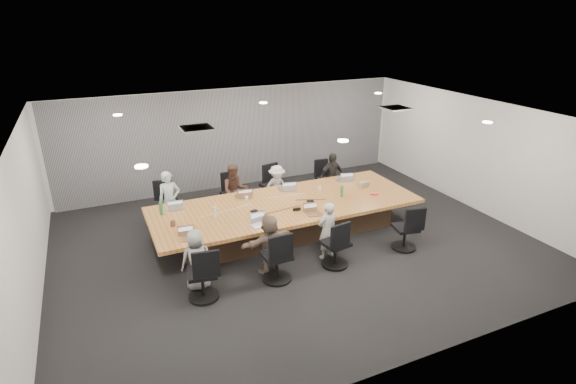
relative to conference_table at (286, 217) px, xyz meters
name	(u,v)px	position (x,y,z in m)	size (l,w,h in m)	color
floor	(295,242)	(0.00, -0.50, -0.40)	(10.00, 8.00, 0.00)	black
ceiling	(296,117)	(0.00, -0.50, 2.40)	(10.00, 8.00, 0.00)	white
wall_back	(236,138)	(0.00, 3.50, 1.00)	(10.00, 2.80, 0.00)	silver
wall_front	(423,280)	(0.00, -4.50, 1.00)	(10.00, 2.80, 0.00)	silver
wall_left	(25,227)	(-5.00, -0.50, 1.00)	(8.00, 2.80, 0.00)	silver
wall_right	(475,154)	(5.00, -0.50, 1.00)	(8.00, 2.80, 0.00)	silver
curtain	(237,138)	(0.00, 3.42, 1.00)	(9.80, 0.04, 2.80)	gray
conference_table	(286,217)	(0.00, 0.00, 0.00)	(6.00, 2.20, 0.74)	#473222
chair_0	(168,207)	(-2.34, 1.70, 0.00)	(0.54, 0.54, 0.80)	black
chair_1	(231,197)	(-0.76, 1.70, -0.02)	(0.52, 0.52, 0.77)	black
chair_2	(272,188)	(0.34, 1.70, 0.03)	(0.59, 0.59, 0.87)	black
chair_3	(325,182)	(1.93, 1.70, -0.04)	(0.49, 0.49, 0.73)	black
chair_4	(202,277)	(-2.37, -1.70, 0.03)	(0.58, 0.58, 0.86)	black
chair_5	(277,259)	(-0.96, -1.70, 0.04)	(0.59, 0.59, 0.88)	black
chair_6	(335,247)	(0.31, -1.70, 0.01)	(0.56, 0.56, 0.83)	black
chair_7	(405,231)	(2.01, -1.70, 0.01)	(0.55, 0.55, 0.82)	black
person_0	(170,201)	(-2.34, 1.35, 0.29)	(0.51, 0.33, 1.39)	#AEC4CC
laptop_0	(174,207)	(-2.34, 0.80, 0.35)	(0.34, 0.23, 0.02)	#B2B2B7
person_1	(235,191)	(-0.76, 1.35, 0.27)	(0.65, 0.51, 1.34)	#4E332A
laptop_1	(242,196)	(-0.76, 0.80, 0.35)	(0.34, 0.23, 0.02)	#8C6647
person_2	(277,187)	(0.34, 1.35, 0.18)	(0.75, 0.43, 1.17)	silver
laptop_2	(286,189)	(0.34, 0.80, 0.35)	(0.36, 0.25, 0.02)	#B2B2B7
person_3	(332,176)	(1.93, 1.35, 0.24)	(0.75, 0.31, 1.29)	#272727
laptop_3	(342,179)	(1.93, 0.80, 0.35)	(0.35, 0.24, 0.02)	#B2B2B7
person_4	(197,260)	(-2.37, -1.35, 0.18)	(0.57, 0.37, 1.17)	gray
laptop_4	(189,239)	(-2.37, -0.80, 0.35)	(0.30, 0.21, 0.02)	#8C6647
person_5	(269,244)	(-0.96, -1.35, 0.20)	(1.11, 0.35, 1.20)	#816A5A
laptop_5	(259,225)	(-0.96, -0.80, 0.35)	(0.34, 0.23, 0.02)	#B2B2B7
person_6	(327,231)	(0.31, -1.35, 0.21)	(0.45, 0.29, 1.23)	#B2B2B2
laptop_6	(315,214)	(0.31, -0.80, 0.35)	(0.31, 0.21, 0.02)	#8C6647
bottle_green_left	(161,208)	(-2.65, 0.55, 0.48)	(0.08, 0.08, 0.28)	#37743D
bottle_green_right	(342,191)	(1.34, -0.16, 0.47)	(0.07, 0.07, 0.26)	#37743D
bottle_clear	(215,212)	(-1.66, -0.05, 0.46)	(0.07, 0.07, 0.23)	silver
cup_white_far	(247,199)	(-0.76, 0.51, 0.39)	(0.08, 0.08, 0.10)	white
cup_white_near	(320,189)	(1.06, 0.39, 0.38)	(0.07, 0.07, 0.09)	white
mug_brown	(173,223)	(-2.54, -0.11, 0.40)	(0.10, 0.10, 0.12)	brown
mic_left	(254,211)	(-0.81, -0.12, 0.35)	(0.14, 0.09, 0.03)	black
mic_right	(310,201)	(0.53, -0.15, 0.35)	(0.15, 0.10, 0.03)	black
stapler	(297,209)	(0.05, -0.46, 0.37)	(0.17, 0.04, 0.06)	black
canvas_bag	(363,184)	(2.14, 0.15, 0.40)	(0.23, 0.14, 0.12)	tan
snack_packet	(374,194)	(2.11, -0.38, 0.36)	(0.17, 0.11, 0.04)	#E53C37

